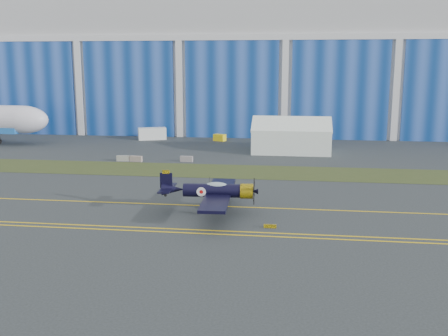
# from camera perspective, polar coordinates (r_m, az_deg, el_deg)

# --- Properties ---
(ground) EXTENTS (260.00, 260.00, 0.00)m
(ground) POSITION_cam_1_polar(r_m,az_deg,el_deg) (65.91, -13.95, -2.43)
(ground) COLOR #31373A
(ground) RESTS_ON ground
(grass_median) EXTENTS (260.00, 10.00, 0.02)m
(grass_median) POSITION_cam_1_polar(r_m,az_deg,el_deg) (78.77, -10.25, -0.05)
(grass_median) COLOR #475128
(grass_median) RESTS_ON ground
(hangar) EXTENTS (220.00, 45.70, 30.00)m
(hangar) POSITION_cam_1_polar(r_m,az_deg,el_deg) (133.45, -2.78, 11.11)
(hangar) COLOR silver
(hangar) RESTS_ON ground
(taxiway_centreline) EXTENTS (200.00, 0.20, 0.02)m
(taxiway_centreline) POSITION_cam_1_polar(r_m,az_deg,el_deg) (61.43, -15.64, -3.49)
(taxiway_centreline) COLOR yellow
(taxiway_centreline) RESTS_ON ground
(edge_line_near) EXTENTS (80.00, 0.20, 0.02)m
(edge_line_near) POSITION_cam_1_polar(r_m,az_deg,el_deg) (53.18, -19.66, -6.01)
(edge_line_near) COLOR yellow
(edge_line_near) RESTS_ON ground
(edge_line_far) EXTENTS (80.00, 0.20, 0.02)m
(edge_line_far) POSITION_cam_1_polar(r_m,az_deg,el_deg) (54.03, -19.18, -5.71)
(edge_line_far) COLOR yellow
(edge_line_far) RESTS_ON ground
(guard_board_right) EXTENTS (1.20, 0.15, 0.35)m
(guard_board_right) POSITION_cam_1_polar(r_m,az_deg,el_deg) (49.84, 5.03, -6.33)
(guard_board_right) COLOR yellow
(guard_board_right) RESTS_ON ground
(warbird) EXTENTS (11.98, 14.23, 4.08)m
(warbird) POSITION_cam_1_polar(r_m,az_deg,el_deg) (54.08, -1.27, -2.46)
(warbird) COLOR black
(warbird) RESTS_ON ground
(tent) EXTENTS (13.65, 10.02, 6.33)m
(tent) POSITION_cam_1_polar(r_m,az_deg,el_deg) (93.04, 7.35, 3.71)
(tent) COLOR white
(tent) RESTS_ON ground
(shipping_container) EXTENTS (6.01, 4.11, 2.42)m
(shipping_container) POSITION_cam_1_polar(r_m,az_deg,el_deg) (108.64, -7.83, 3.72)
(shipping_container) COLOR white
(shipping_container) RESTS_ON ground
(tug) EXTENTS (2.68, 2.22, 1.34)m
(tug) POSITION_cam_1_polar(r_m,az_deg,el_deg) (105.78, -0.48, 3.33)
(tug) COLOR yellow
(tug) RESTS_ON ground
(barrier_a) EXTENTS (2.04, 0.77, 0.90)m
(barrier_a) POSITION_cam_1_polar(r_m,az_deg,el_deg) (85.00, -10.94, 1.04)
(barrier_a) COLOR gray
(barrier_a) RESTS_ON ground
(barrier_b) EXTENTS (2.07, 0.90, 0.90)m
(barrier_b) POSITION_cam_1_polar(r_m,az_deg,el_deg) (84.29, -9.56, 1.00)
(barrier_b) COLOR gray
(barrier_b) RESTS_ON ground
(barrier_c) EXTENTS (2.05, 0.78, 0.90)m
(barrier_c) POSITION_cam_1_polar(r_m,az_deg,el_deg) (83.19, -4.09, 0.99)
(barrier_c) COLOR gray
(barrier_c) RESTS_ON ground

